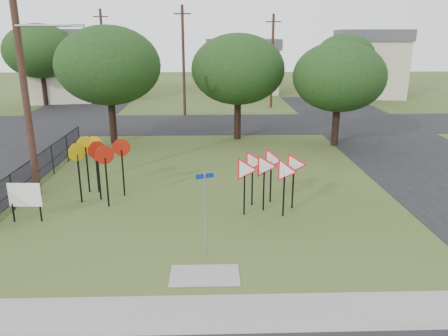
{
  "coord_description": "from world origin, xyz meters",
  "views": [
    {
      "loc": [
        0.21,
        -13.53,
        6.65
      ],
      "look_at": [
        0.73,
        3.0,
        1.6
      ],
      "focal_mm": 35.0,
      "sensor_mm": 36.0,
      "label": 1
    }
  ],
  "objects_px": {
    "info_board": "(25,196)",
    "stop_sign_cluster": "(97,155)",
    "street_name_sign": "(205,209)",
    "yield_sign_cluster": "(269,168)"
  },
  "relations": [
    {
      "from": "stop_sign_cluster",
      "to": "yield_sign_cluster",
      "type": "xyz_separation_m",
      "value": [
        6.95,
        -1.5,
        -0.15
      ]
    },
    {
      "from": "yield_sign_cluster",
      "to": "stop_sign_cluster",
      "type": "bearing_deg",
      "value": 167.79
    },
    {
      "from": "street_name_sign",
      "to": "yield_sign_cluster",
      "type": "xyz_separation_m",
      "value": [
        2.43,
        3.75,
        0.15
      ]
    },
    {
      "from": "street_name_sign",
      "to": "stop_sign_cluster",
      "type": "relative_size",
      "value": 1.07
    },
    {
      "from": "info_board",
      "to": "stop_sign_cluster",
      "type": "bearing_deg",
      "value": 48.82
    },
    {
      "from": "stop_sign_cluster",
      "to": "info_board",
      "type": "height_order",
      "value": "stop_sign_cluster"
    },
    {
      "from": "info_board",
      "to": "street_name_sign",
      "type": "bearing_deg",
      "value": -23.11
    },
    {
      "from": "street_name_sign",
      "to": "info_board",
      "type": "distance_m",
      "value": 7.24
    },
    {
      "from": "street_name_sign",
      "to": "stop_sign_cluster",
      "type": "height_order",
      "value": "street_name_sign"
    },
    {
      "from": "stop_sign_cluster",
      "to": "info_board",
      "type": "bearing_deg",
      "value": -131.18
    }
  ]
}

